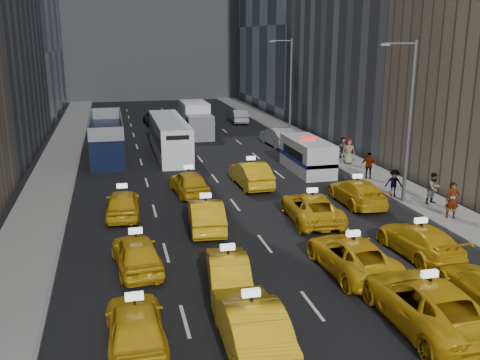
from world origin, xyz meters
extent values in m
plane|color=black|center=(0.00, 0.00, 0.00)|extent=(160.00, 160.00, 0.00)
cube|color=gray|center=(-10.50, 25.00, 0.07)|extent=(3.00, 90.00, 0.15)
cube|color=gray|center=(10.50, 25.00, 0.07)|extent=(3.00, 90.00, 0.15)
cube|color=slate|center=(-9.05, 25.00, 0.09)|extent=(0.15, 90.00, 0.18)
cube|color=slate|center=(9.05, 25.00, 0.09)|extent=(0.15, 90.00, 0.18)
cylinder|color=#595B60|center=(9.30, 12.00, 4.50)|extent=(0.20, 0.20, 9.00)
cylinder|color=#595B60|center=(8.40, 12.00, 8.80)|extent=(1.80, 0.12, 0.12)
cube|color=slate|center=(7.50, 12.00, 8.75)|extent=(0.50, 0.22, 0.12)
cylinder|color=#595B60|center=(9.30, 32.00, 4.50)|extent=(0.20, 0.20, 9.00)
cylinder|color=#595B60|center=(8.40, 32.00, 8.80)|extent=(1.80, 0.12, 0.12)
cube|color=slate|center=(7.50, 32.00, 8.75)|extent=(0.50, 0.22, 0.12)
imported|color=gold|center=(-6.13, 0.82, 0.74)|extent=(1.81, 4.37, 1.48)
imported|color=gold|center=(-2.77, -0.03, 0.80)|extent=(1.81, 4.92, 1.61)
imported|color=gold|center=(3.17, -0.03, 0.79)|extent=(2.62, 5.66, 1.57)
imported|color=gold|center=(-5.81, 6.53, 0.72)|extent=(2.14, 4.41, 1.45)
imported|color=gold|center=(-2.55, 4.20, 0.68)|extent=(1.94, 4.28, 1.36)
imported|color=gold|center=(2.56, 4.33, 0.70)|extent=(2.49, 5.11, 1.40)
imported|color=gold|center=(6.09, 5.17, 0.68)|extent=(2.17, 4.82, 1.37)
imported|color=gold|center=(-6.15, 13.43, 0.73)|extent=(1.96, 4.35, 1.45)
imported|color=gold|center=(-2.26, 10.52, 0.75)|extent=(1.97, 4.68, 1.50)
imported|color=gold|center=(3.20, 10.44, 0.71)|extent=(2.81, 5.30, 1.42)
imported|color=gold|center=(6.68, 12.52, 0.71)|extent=(2.03, 4.89, 1.41)
imported|color=gold|center=(-2.21, 16.67, 0.74)|extent=(2.20, 4.48, 1.47)
imported|color=gold|center=(1.85, 17.55, 0.80)|extent=(1.86, 4.90, 1.60)
cube|color=silver|center=(6.63, 20.30, 1.14)|extent=(2.50, 5.82, 2.28)
cylinder|color=black|center=(5.69, 18.35, 0.46)|extent=(0.28, 0.91, 0.91)
cylinder|color=black|center=(7.57, 18.35, 0.46)|extent=(0.28, 0.91, 0.91)
cylinder|color=black|center=(5.69, 22.26, 0.46)|extent=(0.28, 0.91, 0.91)
cylinder|color=black|center=(7.57, 22.26, 0.46)|extent=(0.28, 0.91, 0.91)
cube|color=navy|center=(6.63, 20.30, 0.99)|extent=(2.54, 5.82, 0.26)
cube|color=red|center=(6.63, 20.30, 2.36)|extent=(1.06, 0.42, 0.17)
cube|color=black|center=(-6.91, 28.65, 1.56)|extent=(3.29, 10.87, 3.11)
cylinder|color=black|center=(-7.98, 24.20, 0.55)|extent=(0.28, 1.10, 1.10)
cylinder|color=black|center=(-5.84, 24.20, 0.55)|extent=(0.28, 1.10, 1.10)
cylinder|color=black|center=(-7.98, 33.10, 0.55)|extent=(0.28, 1.10, 1.10)
cylinder|color=black|center=(-5.84, 33.10, 0.55)|extent=(0.28, 1.10, 1.10)
cube|color=white|center=(-2.07, 28.22, 1.43)|extent=(2.72, 11.15, 2.86)
cylinder|color=black|center=(-3.08, 23.58, 0.55)|extent=(0.28, 1.10, 1.10)
cylinder|color=black|center=(-1.07, 23.58, 0.55)|extent=(0.28, 1.10, 1.10)
cylinder|color=black|center=(-3.08, 32.86, 0.55)|extent=(0.28, 1.10, 1.10)
cylinder|color=black|center=(-1.07, 32.86, 0.55)|extent=(0.28, 1.10, 1.10)
cube|color=white|center=(1.33, 36.11, 1.56)|extent=(3.08, 7.03, 3.11)
cylinder|color=black|center=(0.31, 33.61, 0.55)|extent=(0.28, 1.10, 1.10)
cylinder|color=black|center=(2.35, 33.61, 0.55)|extent=(0.28, 1.10, 1.10)
cylinder|color=black|center=(0.31, 38.62, 0.55)|extent=(0.28, 1.10, 1.10)
cylinder|color=black|center=(2.35, 38.62, 0.55)|extent=(0.28, 1.10, 1.10)
imported|color=#A1A4A9|center=(7.44, 29.55, 0.81)|extent=(2.08, 5.01, 1.61)
imported|color=black|center=(-6.91, 42.00, 0.69)|extent=(2.29, 4.96, 1.38)
imported|color=slate|center=(2.33, 47.76, 0.78)|extent=(2.74, 5.56, 1.55)
imported|color=black|center=(-2.14, 43.45, 0.76)|extent=(2.12, 4.59, 1.52)
imported|color=#93949A|center=(7.18, 42.67, 0.75)|extent=(2.19, 4.71, 1.50)
imported|color=gray|center=(10.18, 8.81, 1.09)|extent=(0.80, 0.66, 1.88)
imported|color=gray|center=(10.66, 11.19, 1.03)|extent=(0.95, 0.67, 1.76)
imported|color=gray|center=(9.20, 12.93, 0.96)|extent=(1.12, 0.74, 1.61)
imported|color=gray|center=(9.69, 17.10, 1.02)|extent=(1.11, 0.84, 1.73)
imported|color=gray|center=(10.18, 21.23, 1.11)|extent=(1.02, 0.69, 1.92)
imported|color=gray|center=(10.64, 23.24, 0.94)|extent=(1.51, 1.00, 1.58)
camera|label=1|loc=(-6.46, -13.92, 9.15)|focal=40.00mm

